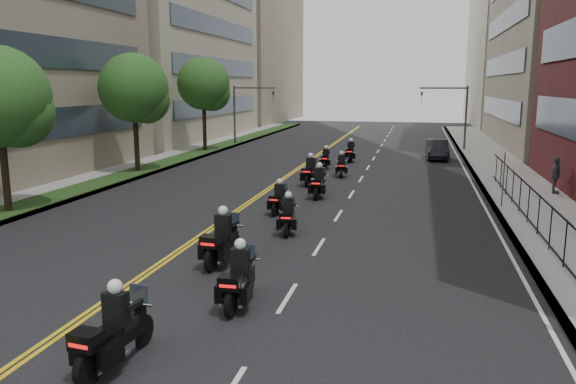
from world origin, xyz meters
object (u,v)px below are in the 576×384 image
object	(u,v)px
motorcycle_2	(222,242)
parked_sedan	(437,149)
motorcycle_0	(113,334)
motorcycle_6	(310,172)
motorcycle_3	(288,217)
motorcycle_9	(351,153)
motorcycle_7	(341,166)
motorcycle_4	(279,200)
motorcycle_5	(319,184)
pedestrian_c	(556,175)
motorcycle_1	(239,280)
motorcycle_8	(326,159)

from	to	relation	value
motorcycle_2	parked_sedan	size ratio (longest dim) A/B	0.56
motorcycle_0	motorcycle_6	distance (m)	21.81
motorcycle_2	motorcycle_3	distance (m)	4.40
motorcycle_6	parked_sedan	world-z (taller)	motorcycle_6
motorcycle_9	parked_sedan	size ratio (longest dim) A/B	0.53
motorcycle_7	motorcycle_4	bearing A→B (deg)	-105.02
motorcycle_5	motorcycle_6	bearing A→B (deg)	106.48
motorcycle_7	pedestrian_c	size ratio (longest dim) A/B	1.15
motorcycle_1	motorcycle_4	xyz separation A→B (m)	(-1.58, 10.68, -0.09)
motorcycle_4	motorcycle_9	bearing A→B (deg)	87.39
motorcycle_1	motorcycle_3	distance (m)	7.43
motorcycle_0	motorcycle_7	world-z (taller)	motorcycle_0
motorcycle_1	motorcycle_5	distance (m)	14.60
motorcycle_0	motorcycle_1	xyz separation A→B (m)	(1.50, 3.66, -0.02)
motorcycle_0	motorcycle_2	distance (m)	6.85
motorcycle_3	motorcycle_5	size ratio (longest dim) A/B	0.90
motorcycle_1	motorcycle_5	size ratio (longest dim) A/B	0.99
motorcycle_4	motorcycle_5	world-z (taller)	motorcycle_5
motorcycle_5	motorcycle_8	xyz separation A→B (m)	(-1.27, 10.08, -0.08)
motorcycle_2	motorcycle_9	distance (m)	25.26
motorcycle_9	parked_sedan	distance (m)	7.06
motorcycle_7	pedestrian_c	bearing A→B (deg)	-26.33
motorcycle_5	motorcycle_9	size ratio (longest dim) A/B	1.02
parked_sedan	motorcycle_5	bearing A→B (deg)	-112.42
motorcycle_3	motorcycle_4	xyz separation A→B (m)	(-1.18, 3.26, -0.03)
motorcycle_2	motorcycle_1	bearing A→B (deg)	-58.92
motorcycle_9	motorcycle_4	bearing A→B (deg)	-94.77
motorcycle_3	motorcycle_8	xyz separation A→B (m)	(-1.31, 17.26, -0.01)
motorcycle_0	motorcycle_9	bearing A→B (deg)	95.09
motorcycle_0	motorcycle_3	distance (m)	11.14
motorcycle_2	motorcycle_8	distance (m)	21.48
motorcycle_5	motorcycle_9	bearing A→B (deg)	88.88
motorcycle_6	motorcycle_0	bearing A→B (deg)	-89.35
motorcycle_3	motorcycle_6	world-z (taller)	motorcycle_6
motorcycle_3	parked_sedan	distance (m)	24.92
motorcycle_4	motorcycle_6	size ratio (longest dim) A/B	0.85
motorcycle_0	motorcycle_4	bearing A→B (deg)	97.31
motorcycle_6	motorcycle_5	bearing A→B (deg)	-71.93
motorcycle_3	parked_sedan	size ratio (longest dim) A/B	0.48
motorcycle_4	parked_sedan	distance (m)	22.16
motorcycle_2	motorcycle_7	bearing A→B (deg)	89.90
motorcycle_8	pedestrian_c	xyz separation A→B (m)	(13.12, -6.99, 0.47)
motorcycle_3	motorcycle_7	distance (m)	14.15
motorcycle_6	parked_sedan	xyz separation A→B (m)	(7.47, 13.38, 0.03)
motorcycle_6	motorcycle_8	xyz separation A→B (m)	(-0.15, 6.53, -0.10)
motorcycle_0	pedestrian_c	world-z (taller)	pedestrian_c
motorcycle_9	pedestrian_c	bearing A→B (deg)	-43.30
motorcycle_9	parked_sedan	bearing A→B (deg)	24.96
motorcycle_3	motorcycle_4	bearing A→B (deg)	102.17
motorcycle_0	motorcycle_4	world-z (taller)	motorcycle_0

